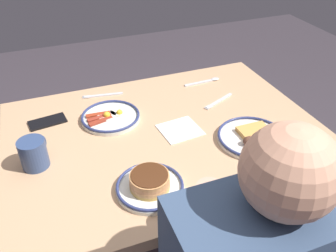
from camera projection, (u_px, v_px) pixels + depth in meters
name	position (u px, v px, depth m)	size (l,w,h in m)	color
ground_plane	(167.00, 252.00, 1.80)	(6.00, 6.00, 0.00)	#393239
dining_table	(166.00, 149.00, 1.42)	(1.20, 0.90, 0.76)	tan
plate_near_main	(110.00, 117.00, 1.43)	(0.24, 0.24, 0.04)	silver
plate_center_pancakes	(150.00, 184.00, 1.10)	(0.22, 0.22, 0.06)	white
plate_far_companion	(252.00, 137.00, 1.31)	(0.26, 0.26, 0.05)	silver
coffee_mug	(34.00, 153.00, 1.18)	(0.09, 0.12, 0.10)	#334772
cell_phone	(48.00, 122.00, 1.42)	(0.14, 0.07, 0.01)	black
paper_napkin	(180.00, 130.00, 1.37)	(0.15, 0.14, 0.00)	white
fork_near	(103.00, 95.00, 1.59)	(0.18, 0.04, 0.01)	silver
fork_far	(219.00, 101.00, 1.55)	(0.17, 0.09, 0.01)	silver
butter_knife	(214.00, 192.00, 1.10)	(0.22, 0.06, 0.01)	silver
tea_spoon	(207.00, 81.00, 1.70)	(0.18, 0.03, 0.01)	silver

